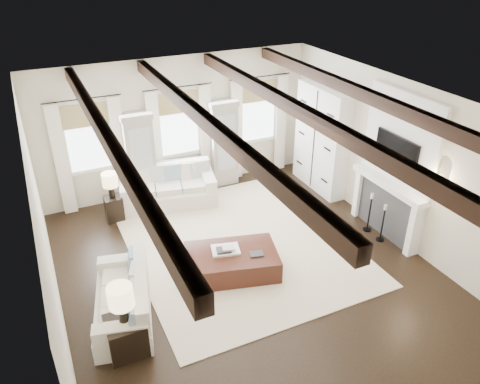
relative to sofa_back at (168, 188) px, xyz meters
name	(u,v)px	position (x,y,z in m)	size (l,w,h in m)	color
ground	(249,272)	(0.54, -3.12, -0.37)	(7.50, 7.50, 0.00)	black
room_shell	(264,154)	(1.29, -2.22, 1.52)	(6.54, 7.54, 3.22)	beige
area_rug	(240,245)	(0.76, -2.27, -0.36)	(4.15, 4.80, 0.02)	beige
sofa_back	(168,188)	(0.00, 0.00, 0.00)	(2.27, 1.37, 0.91)	silver
sofa_left	(126,301)	(-1.74, -3.30, -0.05)	(1.25, 2.02, 0.80)	silver
ottoman	(232,262)	(0.27, -2.97, -0.16)	(1.66, 1.03, 0.43)	black
tray	(226,250)	(0.19, -2.87, 0.08)	(0.50, 0.38, 0.04)	white
book_lower	(224,250)	(0.14, -2.91, 0.12)	(0.26, 0.20, 0.04)	#262628
book_upper	(228,248)	(0.22, -2.93, 0.16)	(0.22, 0.17, 0.03)	beige
book_loose	(256,254)	(0.65, -3.21, 0.08)	(0.24, 0.18, 0.03)	#262628
side_table_front	(127,336)	(-1.90, -4.00, -0.09)	(0.56, 0.56, 0.56)	black
lamp_front	(121,299)	(-1.90, -4.00, 0.62)	(0.37, 0.37, 0.64)	black
side_table_back	(114,208)	(-1.29, -0.20, -0.10)	(0.37, 0.37, 0.55)	black
lamp_back	(110,181)	(-1.29, -0.20, 0.57)	(0.33, 0.33, 0.57)	black
candlestick_near	(382,226)	(3.44, -3.31, -0.03)	(0.17, 0.17, 0.83)	black
candlestick_far	(369,215)	(3.44, -2.90, -0.01)	(0.18, 0.18, 0.88)	black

